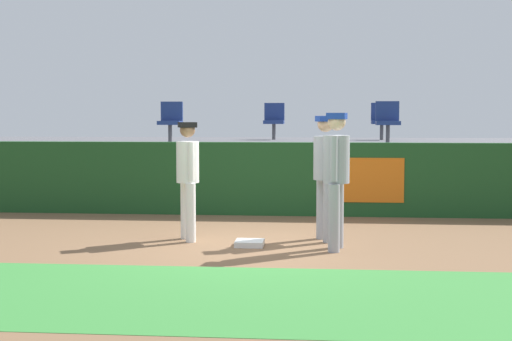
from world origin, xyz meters
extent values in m
plane|color=brown|center=(0.00, 0.00, 0.00)|extent=(60.00, 60.00, 0.00)
cube|color=#388438|center=(0.00, -2.84, 0.00)|extent=(18.00, 2.80, 0.01)
cube|color=white|center=(-0.01, 0.04, 0.04)|extent=(0.40, 0.40, 0.08)
cylinder|color=white|center=(-1.03, 0.56, 0.43)|extent=(0.15, 0.15, 0.86)
cylinder|color=white|center=(-0.90, 0.28, 0.43)|extent=(0.15, 0.15, 0.86)
cylinder|color=white|center=(-0.96, 0.42, 1.16)|extent=(0.44, 0.44, 0.61)
sphere|color=#8C6647|center=(-0.96, 0.42, 1.64)|extent=(0.23, 0.23, 0.23)
cube|color=black|center=(-0.96, 0.42, 1.71)|extent=(0.31, 0.31, 0.08)
cylinder|color=white|center=(-1.05, 0.60, 1.18)|extent=(0.09, 0.09, 0.57)
cylinder|color=white|center=(-0.88, 0.24, 1.18)|extent=(0.09, 0.09, 0.57)
ellipsoid|color=brown|center=(-0.96, 0.65, 0.94)|extent=(0.19, 0.23, 0.28)
cylinder|color=#9EA3AD|center=(1.23, 0.01, 0.46)|extent=(0.16, 0.16, 0.93)
cylinder|color=#9EA3AD|center=(1.17, -0.32, 0.46)|extent=(0.16, 0.16, 0.93)
cylinder|color=#9EA3AD|center=(1.20, -0.15, 1.25)|extent=(0.42, 0.42, 0.65)
sphere|color=beige|center=(1.20, -0.15, 1.76)|extent=(0.24, 0.24, 0.24)
cube|color=#193899|center=(1.20, -0.15, 1.84)|extent=(0.30, 0.30, 0.08)
cylinder|color=#9EA3AD|center=(1.24, 0.06, 1.27)|extent=(0.09, 0.09, 0.61)
cylinder|color=#9EA3AD|center=(1.16, -0.37, 1.27)|extent=(0.09, 0.09, 0.61)
cylinder|color=#9EA3AD|center=(1.00, 0.74, 0.45)|extent=(0.15, 0.15, 0.91)
cylinder|color=#9EA3AD|center=(1.11, 0.43, 0.45)|extent=(0.15, 0.15, 0.91)
cylinder|color=#9EA3AD|center=(1.06, 0.59, 1.23)|extent=(0.44, 0.44, 0.64)
sphere|color=tan|center=(1.06, 0.59, 1.72)|extent=(0.24, 0.24, 0.24)
cube|color=#193899|center=(1.06, 0.59, 1.80)|extent=(0.31, 0.31, 0.08)
cylinder|color=#9EA3AD|center=(0.99, 0.79, 1.25)|extent=(0.09, 0.09, 0.60)
cylinder|color=#9EA3AD|center=(1.12, 0.38, 1.25)|extent=(0.09, 0.09, 0.60)
cube|color=#19471E|center=(0.00, 3.29, 0.68)|extent=(18.00, 0.24, 1.35)
cube|color=orange|center=(1.74, 3.16, 0.68)|extent=(1.50, 0.02, 0.81)
cube|color=#59595E|center=(0.00, 5.86, 0.65)|extent=(18.00, 4.80, 1.30)
cylinder|color=#4C4C51|center=(2.34, 6.46, 1.50)|extent=(0.08, 0.08, 0.40)
cube|color=navy|center=(2.34, 6.46, 1.70)|extent=(0.46, 0.44, 0.08)
cube|color=navy|center=(2.34, 6.65, 1.94)|extent=(0.46, 0.06, 0.40)
cylinder|color=#4C4C51|center=(-2.12, 4.66, 1.50)|extent=(0.08, 0.08, 0.40)
cube|color=navy|center=(-2.12, 4.66, 1.70)|extent=(0.46, 0.44, 0.08)
cube|color=navy|center=(-2.12, 4.85, 1.94)|extent=(0.46, 0.06, 0.40)
cylinder|color=#4C4C51|center=(-0.09, 6.46, 1.50)|extent=(0.08, 0.08, 0.40)
cube|color=navy|center=(-0.09, 6.46, 1.70)|extent=(0.46, 0.44, 0.08)
cube|color=navy|center=(-0.09, 6.65, 1.94)|extent=(0.46, 0.06, 0.40)
cylinder|color=#4C4C51|center=(2.32, 4.66, 1.50)|extent=(0.08, 0.08, 0.40)
cube|color=navy|center=(2.32, 4.66, 1.70)|extent=(0.47, 0.44, 0.08)
cube|color=navy|center=(2.32, 4.85, 1.94)|extent=(0.47, 0.06, 0.40)
camera|label=1|loc=(1.01, -10.11, 1.85)|focal=51.01mm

